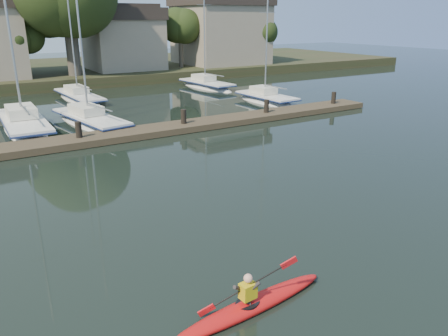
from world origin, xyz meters
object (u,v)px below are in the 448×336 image
sailboat_4 (266,104)px  kayak (252,303)px  sailboat_2 (91,128)px  sailboat_6 (80,102)px  dock (135,133)px  sailboat_7 (206,90)px  sailboat_1 (25,133)px

sailboat_4 → kayak: bearing=-129.9°
sailboat_2 → sailboat_6: size_ratio=0.99×
dock → sailboat_6: (0.24, 12.96, -0.37)m
sailboat_2 → sailboat_6: (1.54, 8.84, 0.01)m
sailboat_2 → sailboat_4: bearing=-7.9°
kayak → sailboat_2: bearing=80.3°
sailboat_4 → sailboat_2: bearing=179.5°
kayak → dock: size_ratio=0.12×
sailboat_2 → sailboat_7: 16.29m
dock → sailboat_7: (12.08, 13.41, -0.39)m
kayak → sailboat_6: size_ratio=0.29×
dock → sailboat_6: sailboat_6 is taller
kayak → dock: bearing=74.2°
sailboat_1 → sailboat_2: size_ratio=1.06×
kayak → sailboat_4: sailboat_4 is taller
sailboat_2 → sailboat_6: bearing=70.3°
kayak → sailboat_1: (-1.75, 20.67, -0.37)m
kayak → sailboat_4: size_ratio=0.37×
kayak → sailboat_7: 32.93m
kayak → sailboat_4: 25.64m
sailboat_1 → sailboat_4: sailboat_1 is taller
sailboat_6 → sailboat_4: bearing=-38.4°
dock → sailboat_1: 6.99m
dock → kayak: bearing=-101.5°
sailboat_1 → sailboat_7: (17.04, 8.50, 0.02)m
sailboat_1 → sailboat_6: sailboat_1 is taller
kayak → sailboat_6: bearing=78.9°
kayak → sailboat_2: 19.97m
kayak → sailboat_7: size_ratio=0.33×
sailboat_7 → sailboat_2: bearing=-150.8°
sailboat_2 → sailboat_4: size_ratio=1.24×
dock → sailboat_4: bearing=20.2°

